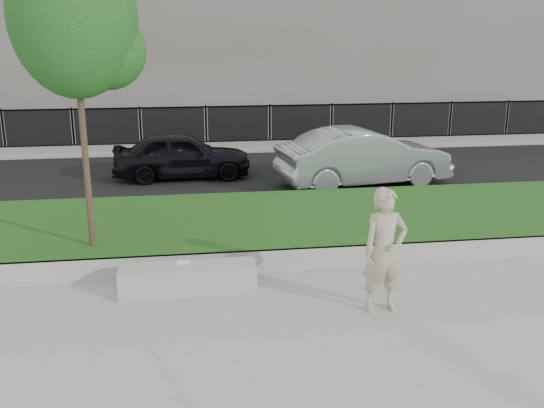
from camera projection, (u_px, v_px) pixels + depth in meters
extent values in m
plane|color=gray|center=(277.00, 297.00, 9.61)|extent=(90.00, 90.00, 0.00)
cube|color=#0E380E|center=(254.00, 226.00, 12.40)|extent=(34.00, 4.00, 0.40)
cube|color=gray|center=(268.00, 261.00, 10.54)|extent=(34.00, 0.08, 0.40)
cube|color=black|center=(233.00, 174.00, 17.68)|extent=(34.00, 7.00, 0.04)
cube|color=gray|center=(222.00, 145.00, 21.95)|extent=(34.00, 3.00, 0.12)
cube|color=slate|center=(224.00, 145.00, 20.95)|extent=(32.00, 0.30, 0.24)
cube|color=black|center=(224.00, 127.00, 20.78)|extent=(32.00, 0.04, 1.50)
cube|color=black|center=(223.00, 107.00, 20.58)|extent=(32.00, 0.05, 0.05)
cube|color=black|center=(224.00, 141.00, 20.92)|extent=(32.00, 0.05, 0.05)
cube|color=#5E5952|center=(210.00, 9.00, 27.24)|extent=(34.00, 10.00, 10.00)
cube|color=gray|center=(188.00, 279.00, 9.73)|extent=(2.18, 0.55, 0.45)
imported|color=tan|center=(385.00, 251.00, 8.89)|extent=(0.74, 0.54, 1.90)
cube|color=#ECE9CC|center=(183.00, 262.00, 9.79)|extent=(0.21, 0.15, 0.02)
cylinder|color=#38281C|center=(82.00, 114.00, 10.09)|extent=(0.11, 0.11, 4.64)
ellipsoid|color=#1A4416|center=(73.00, 15.00, 9.66)|extent=(2.04, 2.04, 2.65)
sphere|color=#1A4416|center=(107.00, 51.00, 10.05)|extent=(1.30, 1.30, 1.30)
imported|color=black|center=(182.00, 155.00, 17.00)|extent=(3.86, 1.64, 1.30)
imported|color=#94979C|center=(364.00, 157.00, 16.18)|extent=(4.83, 2.39, 1.52)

